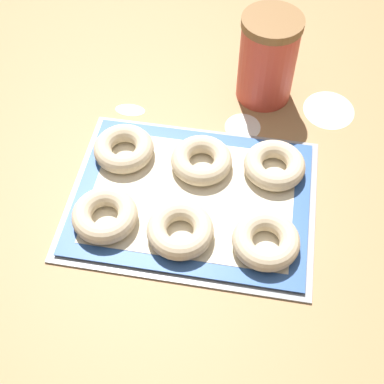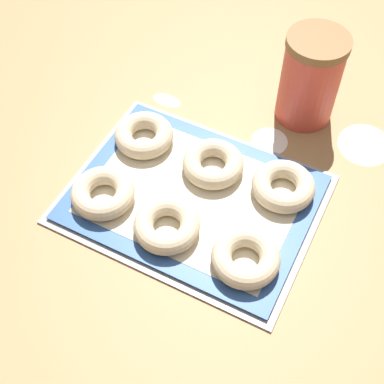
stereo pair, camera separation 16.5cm
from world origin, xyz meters
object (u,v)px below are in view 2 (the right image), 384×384
object	(u,v)px
baking_tray	(192,200)
bagel_back_center	(213,164)
flour_canister	(310,78)
bagel_front_center	(167,225)
bagel_back_left	(144,135)
bagel_back_right	(283,186)
bagel_front_right	(246,258)
bagel_front_left	(103,193)

from	to	relation	value
baking_tray	bagel_back_center	bearing A→B (deg)	85.98
flour_canister	bagel_front_center	bearing A→B (deg)	-105.59
bagel_front_center	bagel_back_left	world-z (taller)	same
bagel_back_right	bagel_front_center	bearing A→B (deg)	-130.97
bagel_front_center	flour_canister	xyz separation A→B (m)	(0.10, 0.37, 0.06)
bagel_back_right	flour_canister	xyz separation A→B (m)	(-0.04, 0.21, 0.06)
bagel_front_right	bagel_back_right	world-z (taller)	same
bagel_front_left	bagel_front_center	distance (m)	0.13
baking_tray	flour_canister	distance (m)	0.32
baking_tray	bagel_back_left	distance (m)	0.16
bagel_front_center	bagel_front_right	world-z (taller)	same
flour_canister	bagel_back_center	bearing A→B (deg)	-112.82
baking_tray	bagel_front_left	world-z (taller)	bagel_front_left
bagel_front_center	bagel_front_right	bearing A→B (deg)	1.39
bagel_front_left	flour_canister	xyz separation A→B (m)	(0.23, 0.37, 0.06)
baking_tray	bagel_back_left	size ratio (longest dim) A/B	3.89
bagel_back_left	baking_tray	bearing A→B (deg)	-28.63
bagel_back_right	bagel_back_center	bearing A→B (deg)	-175.38
bagel_front_left	bagel_back_left	distance (m)	0.15
bagel_front_right	bagel_back_left	world-z (taller)	same
bagel_front_left	bagel_back_center	bearing A→B (deg)	45.83
bagel_front_center	bagel_back_right	bearing A→B (deg)	49.03
bagel_front_right	bagel_back_right	distance (m)	0.16
bagel_front_center	bagel_front_right	distance (m)	0.14
bagel_back_right	flour_canister	distance (m)	0.22
bagel_front_right	bagel_back_left	xyz separation A→B (m)	(-0.27, 0.15, 0.00)
baking_tray	bagel_back_center	xyz separation A→B (m)	(0.01, 0.07, 0.02)
bagel_back_center	bagel_back_left	bearing A→B (deg)	178.57
flour_canister	baking_tray	bearing A→B (deg)	-108.47
bagel_front_left	bagel_back_right	world-z (taller)	same
bagel_front_center	bagel_back_left	bearing A→B (deg)	130.61
bagel_back_right	baking_tray	bearing A→B (deg)	-148.42
flour_canister	bagel_front_left	bearing A→B (deg)	-122.57
bagel_back_left	flour_canister	distance (m)	0.33
flour_canister	bagel_back_left	bearing A→B (deg)	-137.58
bagel_front_right	bagel_back_left	distance (m)	0.31
bagel_front_left	bagel_front_center	xyz separation A→B (m)	(0.13, -0.01, 0.00)
bagel_front_right	bagel_back_center	xyz separation A→B (m)	(-0.13, 0.15, 0.00)
baking_tray	bagel_front_right	bearing A→B (deg)	-29.64
bagel_back_left	bagel_back_center	bearing A→B (deg)	-1.43
baking_tray	bagel_front_center	world-z (taller)	bagel_front_center
bagel_front_left	flour_canister	bearing A→B (deg)	57.43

